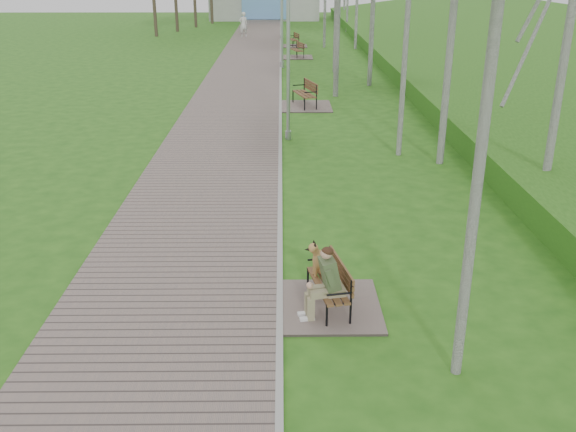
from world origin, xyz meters
The scene contains 12 objects.
ground centered at (0.00, 0.00, 0.00)m, with size 120.00×120.00×0.00m, color #275A17.
walkway centered at (-1.75, 21.50, 0.02)m, with size 3.50×67.00×0.04m, color #75655F.
kerb centered at (0.00, 21.50, 0.03)m, with size 0.10×67.00×0.05m, color #999993.
embankment centered at (12.00, 20.00, 0.00)m, with size 14.00×70.00×1.60m, color #458823.
bench_main centered at (0.71, -3.28, 0.37)m, with size 1.55×1.72×1.35m.
bench_second centered at (0.90, 11.67, 0.22)m, with size 1.92×2.13×1.18m.
bench_third centered at (0.92, 24.88, 0.19)m, with size 1.69×1.88×1.04m.
bench_far centered at (0.82, 30.09, 0.19)m, with size 1.66×1.85×1.02m.
lamp_post_near centered at (0.24, 6.95, 2.16)m, with size 0.18×0.18×4.62m.
lamp_post_second centered at (0.08, 21.12, 2.67)m, with size 0.22×0.22×5.72m.
lamp_post_third centered at (0.05, 34.10, 2.38)m, with size 0.20×0.20×5.10m.
pedestrian_near centered at (-2.67, 35.55, 0.87)m, with size 0.63×0.41×1.73m, color silver.
Camera 1 is at (0.04, -12.03, 5.03)m, focal length 40.00 mm.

